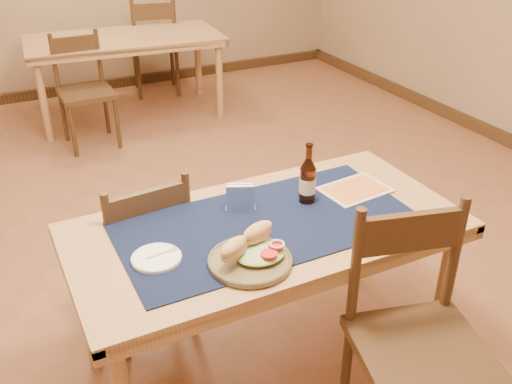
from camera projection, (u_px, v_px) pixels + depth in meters
name	position (u px, v px, depth m)	size (l,w,h in m)	color
room	(188.00, 23.00, 2.64)	(6.04, 7.04, 2.84)	brown
main_table	(267.00, 241.00, 2.36)	(1.60, 0.80, 0.75)	tan
placemat	(267.00, 223.00, 2.32)	(1.20, 0.60, 0.01)	#0F1B39
baseboard	(202.00, 261.00, 3.29)	(6.00, 7.00, 0.10)	#432C17
back_table	(125.00, 46.00, 5.13)	(1.77, 1.00, 0.75)	tan
chair_main_far	(143.00, 252.00, 2.65)	(0.44, 0.44, 0.89)	#432C17
chair_main_near	(417.00, 338.00, 2.07)	(0.56, 0.56, 1.00)	#432C17
chair_back_near	(85.00, 89.00, 4.66)	(0.43, 0.43, 0.91)	#432C17
chair_back_far	(154.00, 45.00, 5.77)	(0.54, 0.54, 0.99)	#432C17
sandwich_plate	(252.00, 254.00, 2.07)	(0.31, 0.31, 0.12)	brown
side_plate	(156.00, 258.00, 2.09)	(0.19, 0.19, 0.02)	white
fork	(164.00, 252.00, 2.11)	(0.12, 0.03, 0.00)	#80BD67
beer_bottle	(308.00, 181.00, 2.43)	(0.07, 0.07, 0.27)	#451E0C
napkin_holder	(240.00, 198.00, 2.40)	(0.14, 0.10, 0.11)	white
menu_card	(355.00, 189.00, 2.57)	(0.31, 0.24, 0.01)	beige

